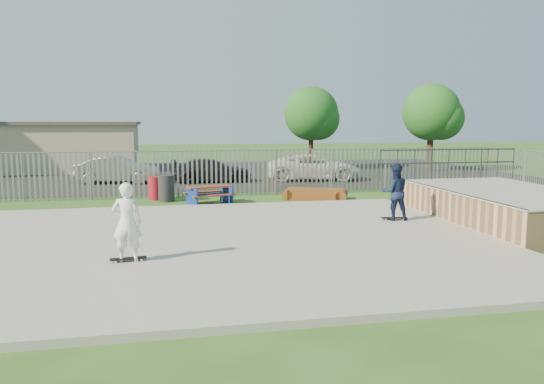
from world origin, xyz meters
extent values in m
plane|color=#31561D|center=(0.00, 0.00, 0.00)|extent=(120.00, 120.00, 0.00)
cube|color=gray|center=(0.00, 0.00, 0.07)|extent=(15.00, 12.00, 0.15)
cube|color=tan|center=(9.50, 1.00, 0.53)|extent=(4.00, 7.00, 1.05)
cube|color=#9E9E99|center=(9.50, 1.00, 1.07)|extent=(4.05, 7.05, 0.04)
cylinder|color=#383A3F|center=(7.52, 1.00, 1.08)|extent=(0.06, 7.00, 0.06)
cube|color=brown|center=(0.51, 6.92, 0.70)|extent=(1.84, 1.08, 0.06)
cube|color=brown|center=(0.66, 6.36, 0.42)|extent=(1.74, 0.70, 0.05)
cube|color=brown|center=(0.37, 7.47, 0.42)|extent=(1.74, 0.70, 0.05)
cube|color=navy|center=(0.51, 6.92, 0.35)|extent=(1.82, 1.68, 0.71)
cube|color=brown|center=(4.95, 7.32, 0.22)|extent=(2.46, 1.88, 0.44)
cylinder|color=maroon|center=(-1.59, 8.60, 0.48)|extent=(0.58, 0.58, 0.96)
cylinder|color=#27272A|center=(-1.14, 8.04, 0.54)|extent=(0.64, 0.64, 1.07)
cube|color=black|center=(0.00, 19.00, 0.01)|extent=(40.00, 18.00, 0.02)
imported|color=#9FA0A4|center=(-3.58, 14.86, 0.71)|extent=(4.41, 2.17, 1.39)
imported|color=black|center=(1.27, 14.42, 0.64)|extent=(4.28, 1.81, 1.23)
imported|color=white|center=(6.85, 14.20, 0.73)|extent=(5.45, 3.18, 1.43)
cube|color=#B5A88B|center=(-8.00, 23.00, 1.50)|extent=(10.00, 6.00, 3.00)
cube|color=#4C4742|center=(-8.00, 23.00, 3.10)|extent=(10.40, 6.40, 0.20)
cylinder|color=#392616|center=(8.43, 20.43, 1.60)|extent=(0.31, 0.31, 3.19)
sphere|color=#20591E|center=(8.43, 20.43, 3.73)|extent=(3.57, 3.57, 3.57)
cylinder|color=#442A1B|center=(15.68, 17.82, 1.63)|extent=(0.39, 0.39, 3.26)
sphere|color=#225A1F|center=(15.68, 17.82, 3.80)|extent=(3.65, 3.65, 3.65)
cube|color=black|center=(5.91, 1.66, 0.21)|extent=(0.82, 0.34, 0.02)
cube|color=black|center=(-2.03, -1.81, 0.21)|extent=(0.82, 0.28, 0.02)
imported|color=#131E3C|center=(5.91, 1.66, 1.04)|extent=(0.97, 0.81, 1.78)
imported|color=white|center=(-2.03, -1.81, 1.04)|extent=(0.68, 0.47, 1.78)
camera|label=1|loc=(-1.19, -13.76, 3.28)|focal=35.00mm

